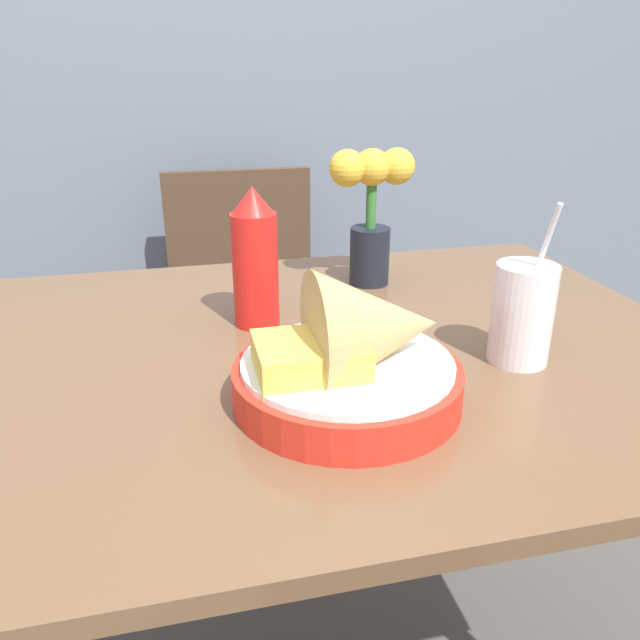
{
  "coord_description": "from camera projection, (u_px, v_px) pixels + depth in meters",
  "views": [
    {
      "loc": [
        -0.17,
        -0.8,
        1.16
      ],
      "look_at": [
        0.01,
        -0.05,
        0.84
      ],
      "focal_mm": 35.0,
      "sensor_mm": 36.0,
      "label": 1
    }
  ],
  "objects": [
    {
      "name": "dining_table",
      "position": [
        308.0,
        409.0,
        0.94
      ],
      "size": [
        1.17,
        0.85,
        0.78
      ],
      "color": "brown",
      "rests_on": "ground_plane"
    },
    {
      "name": "wall_window",
      "position": [
        220.0,
        3.0,
        1.68
      ],
      "size": [
        7.0,
        0.06,
        2.6
      ],
      "color": "slate",
      "rests_on": "ground_plane"
    },
    {
      "name": "drink_cup",
      "position": [
        522.0,
        317.0,
        0.83
      ],
      "size": [
        0.08,
        0.08,
        0.22
      ],
      "color": "silver",
      "rests_on": "dining_table"
    },
    {
      "name": "flower_vase",
      "position": [
        371.0,
        205.0,
        1.1
      ],
      "size": [
        0.15,
        0.07,
        0.24
      ],
      "color": "black",
      "rests_on": "dining_table"
    },
    {
      "name": "food_basket",
      "position": [
        357.0,
        357.0,
        0.73
      ],
      "size": [
        0.27,
        0.27,
        0.17
      ],
      "color": "red",
      "rests_on": "dining_table"
    },
    {
      "name": "ketchup_bottle",
      "position": [
        255.0,
        260.0,
        0.94
      ],
      "size": [
        0.07,
        0.07,
        0.21
      ],
      "color": "red",
      "rests_on": "dining_table"
    },
    {
      "name": "chair_far_window",
      "position": [
        245.0,
        305.0,
        1.72
      ],
      "size": [
        0.4,
        0.4,
        0.89
      ],
      "color": "#473323",
      "rests_on": "ground_plane"
    }
  ]
}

